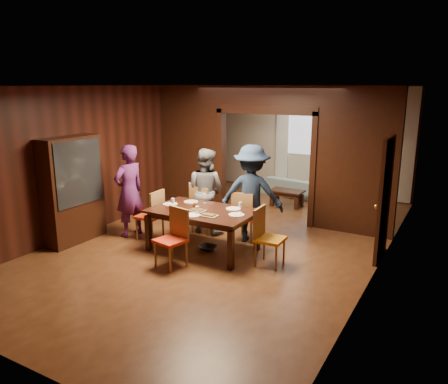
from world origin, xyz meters
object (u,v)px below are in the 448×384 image
Objects in this scene: chair_far_l at (204,209)px; chair_near at (170,239)px; sofa at (293,187)px; chair_right at (270,237)px; person_grey at (205,191)px; person_navy at (252,194)px; dining_table at (203,230)px; chair_left at (149,214)px; chair_far_r at (247,215)px; coffee_table at (287,198)px; hutch at (73,190)px; person_purple at (129,191)px.

chair_far_l is 1.00× the size of chair_near.
sofa is 1.74× the size of chair_near.
person_grey is at bearing 61.52° from chair_right.
person_navy reaches higher than dining_table.
chair_far_r is (1.65, 0.87, 0.00)m from chair_left.
person_navy is 2.31× the size of coffee_table.
chair_right is 3.81m from hutch.
sofa is 5.89m from hutch.
sofa is (-0.56, 3.67, -0.68)m from person_navy.
chair_left is at bearing 51.38° from chair_far_l.
person_grey is 3.74m from sofa.
chair_far_l is (-0.52, 0.89, 0.10)m from dining_table.
chair_right is (0.80, -0.91, -0.44)m from person_navy.
coffee_table is at bearing -105.26° from person_grey.
dining_table is at bearing 62.83° from chair_far_r.
chair_far_l is at bearing 41.89° from hutch.
person_navy reaches higher than chair_far_r.
person_purple is at bearing -118.01° from coffee_table.
person_purple reaches higher than chair_near.
person_navy is (2.20, 0.92, 0.02)m from person_purple.
chair_near is (-0.03, -5.44, 0.24)m from sofa.
chair_left is (-1.75, -0.88, -0.44)m from person_navy.
chair_far_r is (0.93, -0.01, -0.37)m from person_grey.
chair_left reaches higher than sofa.
chair_far_l is (-0.73, -2.64, 0.28)m from coffee_table.
person_navy is at bearing 114.21° from chair_left.
chair_near is at bearing 72.68° from chair_far_r.
dining_table is 1.32m from chair_right.
person_navy is 1.92m from chair_near.
chair_right is at bearing 86.74° from chair_left.
coffee_table is at bearing -100.59° from person_navy.
person_grey is (1.17, 0.93, -0.05)m from person_purple.
chair_far_l is at bearing 120.44° from dining_table.
coffee_table is 0.82× the size of chair_near.
chair_far_l is at bearing -1.26° from chair_far_r.
dining_table reaches higher than coffee_table.
person_navy is 1.17m from dining_table.
person_purple is 0.98× the size of person_navy.
dining_table is 0.88m from chair_near.
chair_left is 1.00× the size of chair_far_l.
person_purple is 2.33m from chair_far_r.
hutch reaches higher than chair_right.
sofa is 3.71m from chair_far_r.
person_purple reaches higher than chair_right.
hutch is (-2.31, 0.09, 0.52)m from chair_near.
chair_far_l is (-1.84, 0.90, 0.00)m from chair_right.
chair_near is at bearing 72.07° from person_purple.
person_grey is 1.76× the size of chair_left.
chair_far_l reaches higher than dining_table.
person_purple is at bearing 163.95° from chair_near.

